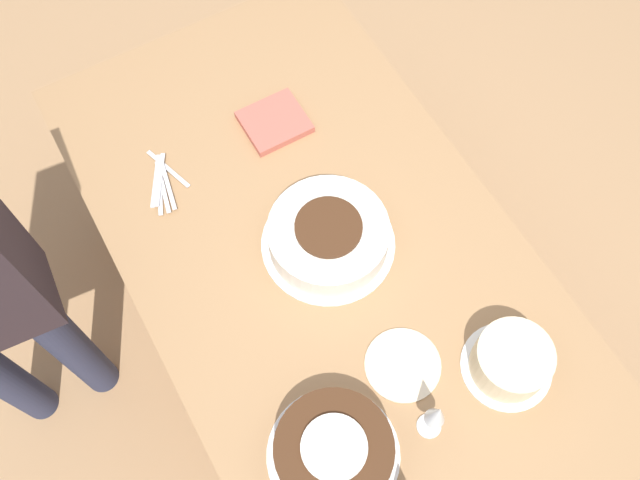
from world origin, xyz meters
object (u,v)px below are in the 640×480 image
(cake_center_white, at_px, (328,235))
(cake_front_chocolate, at_px, (334,451))
(cake_back_decorated, at_px, (511,361))
(wine_glass_near, at_px, (436,415))

(cake_center_white, relative_size, cake_front_chocolate, 1.14)
(cake_back_decorated, xyz_separation_m, wine_glass_near, (0.03, -0.25, 0.07))
(cake_front_chocolate, height_order, wine_glass_near, wine_glass_near)
(cake_center_white, xyz_separation_m, wine_glass_near, (0.54, -0.03, 0.08))
(cake_front_chocolate, relative_size, cake_back_decorated, 1.39)
(cake_center_white, relative_size, cake_back_decorated, 1.58)
(wine_glass_near, bearing_deg, cake_back_decorated, 96.08)
(cake_front_chocolate, bearing_deg, cake_center_white, 151.40)
(cake_center_white, bearing_deg, cake_back_decorated, 22.49)
(cake_back_decorated, bearing_deg, cake_front_chocolate, -93.59)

